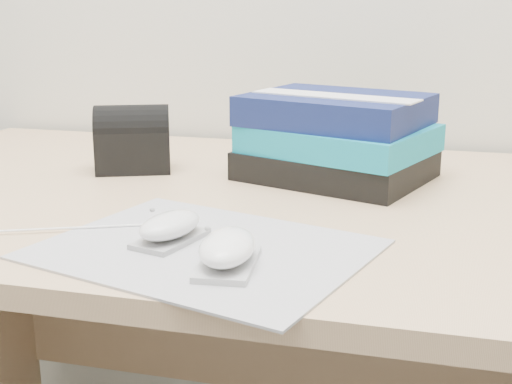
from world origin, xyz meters
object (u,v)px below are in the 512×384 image
(mouse_front, at_px, (227,250))
(book_stack, at_px, (337,138))
(mouse_rear, at_px, (170,228))
(pouch, at_px, (133,139))
(desk, at_px, (337,328))

(mouse_front, bearing_deg, book_stack, 83.10)
(mouse_rear, height_order, pouch, pouch)
(book_stack, xyz_separation_m, pouch, (-0.34, -0.04, -0.01))
(mouse_front, bearing_deg, desk, 78.94)
(mouse_front, bearing_deg, mouse_rear, 145.72)
(mouse_rear, relative_size, mouse_front, 0.95)
(mouse_rear, relative_size, book_stack, 0.32)
(pouch, bearing_deg, mouse_rear, -59.50)
(pouch, bearing_deg, mouse_front, -54.06)
(mouse_front, height_order, pouch, pouch)
(mouse_rear, bearing_deg, book_stack, 69.01)
(mouse_front, distance_m, pouch, 0.49)
(desk, relative_size, mouse_front, 14.23)
(mouse_rear, xyz_separation_m, book_stack, (0.14, 0.37, 0.05))
(book_stack, bearing_deg, mouse_rear, -110.99)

